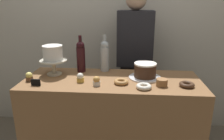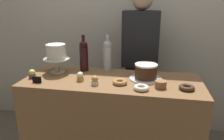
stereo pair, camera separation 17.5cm
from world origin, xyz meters
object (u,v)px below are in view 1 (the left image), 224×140
Objects in this scene: cake_stand_pedestal at (54,65)px; cupcake_caramel at (97,81)px; price_sign_chalkboard at (36,82)px; white_layer_cake at (53,53)px; donut_sugar at (144,86)px; donut_chocolate at (187,85)px; cupcake_lemon at (29,77)px; cookie_stack at (162,82)px; barista_figure at (134,65)px; chocolate_round_cake at (145,70)px; cupcake_vanilla at (80,78)px; donut_maple at (121,82)px; wine_bottle_clear at (105,55)px; wine_bottle_dark_red at (81,56)px.

cake_stand_pedestal is 3.07× the size of cupcake_caramel.
cupcake_caramel reaches higher than price_sign_chalkboard.
white_layer_cake is 2.37× the size of price_sign_chalkboard.
donut_sugar is at bearing 0.56° from price_sign_chalkboard.
donut_chocolate is at bearing -10.32° from white_layer_cake.
cupcake_lemon is at bearing 174.57° from donut_sugar.
cake_stand_pedestal reaches higher than cookie_stack.
cookie_stack is 0.70m from barista_figure.
cookie_stack is at bearing -55.69° from chocolate_round_cake.
donut_sugar is (0.49, -0.10, -0.02)m from cupcake_vanilla.
barista_figure is at bearing 34.46° from cake_stand_pedestal.
cupcake_vanilla is 0.66× the size of donut_chocolate.
cupcake_caramel is at bearing -112.76° from barista_figure.
donut_sugar is 0.15m from cookie_stack.
cupcake_vanilla is 0.88× the size of cookie_stack.
cake_stand_pedestal reaches higher than cupcake_lemon.
donut_maple is at bearing -142.16° from chocolate_round_cake.
cookie_stack is at bearing -12.42° from white_layer_cake.
cake_stand_pedestal is 1.38× the size of white_layer_cake.
chocolate_round_cake is 0.25m from donut_maple.
cake_stand_pedestal is 0.70× the size of wine_bottle_clear.
cookie_stack is at bearing -12.42° from cake_stand_pedestal.
price_sign_chalkboard is at bearing -135.20° from barista_figure.
barista_figure is (-0.19, 0.67, -0.07)m from cookie_stack.
cupcake_lemon is 0.88× the size of cookie_stack.
donut_sugar is at bearing -85.67° from barista_figure.
cake_stand_pedestal is 1.09m from donut_chocolate.
wine_bottle_dark_red reaches higher than cookie_stack.
cupcake_lemon reaches higher than donut_sugar.
barista_figure is at bearing 105.96° from cookie_stack.
barista_figure is (0.43, 0.64, -0.08)m from cupcake_vanilla.
cake_stand_pedestal is 0.85m from barista_figure.
white_layer_cake is 0.78m from chocolate_round_cake.
cupcake_lemon is at bearing 174.44° from cupcake_caramel.
cupcake_caramel is at bearing -177.36° from donut_chocolate.
wine_bottle_dark_red is at bearing 166.99° from chocolate_round_cake.
cake_stand_pedestal is at bearing -161.48° from wine_bottle_clear.
donut_sugar is 0.74m from barista_figure.
wine_bottle_clear is 0.66m from cupcake_lemon.
cupcake_lemon is 1.03m from cookie_stack.
wine_bottle_dark_red is 4.38× the size of cupcake_lemon.
cupcake_lemon is at bearing -129.78° from white_layer_cake.
chocolate_round_cake is at bearing -13.01° from wine_bottle_dark_red.
cupcake_lemon is at bearing 178.75° from cookie_stack.
barista_figure reaches higher than cupcake_vanilla.
chocolate_round_cake is at bearing 150.64° from donut_chocolate.
cake_stand_pedestal is at bearing 90.00° from white_layer_cake.
donut_chocolate is at bearing -19.12° from wine_bottle_dark_red.
wine_bottle_clear is at bearing 117.09° from donut_maple.
price_sign_chalkboard is (-0.64, -0.09, 0.01)m from donut_maple.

